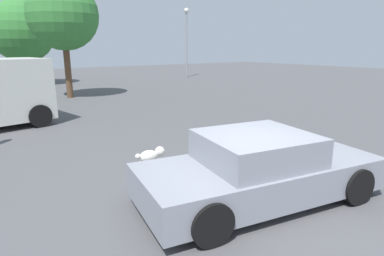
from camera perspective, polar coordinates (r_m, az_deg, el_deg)
The scene contains 6 objects.
ground_plane at distance 5.77m, azimuth 10.16°, elevation -13.22°, with size 80.00×80.00×0.00m, color #515154.
sedan_foreground at distance 5.77m, azimuth 11.59°, elevation -7.18°, with size 4.47×2.49×1.21m.
dog at distance 7.31m, azimuth -7.17°, elevation -4.78°, with size 0.70×0.32×0.45m.
light_post_near at distance 29.58m, azimuth -0.97°, elevation 16.75°, with size 0.44×0.44×5.88m.
tree_back_left at distance 26.10m, azimuth -27.64°, elevation 14.80°, with size 4.26×4.26×5.82m.
tree_back_right at distance 18.50m, azimuth -21.66°, elevation 17.90°, with size 3.53×3.53×5.96m.
Camera 1 is at (-3.76, -3.51, 2.62)m, focal length 30.46 mm.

